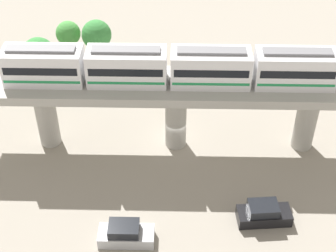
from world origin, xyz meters
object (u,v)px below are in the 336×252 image
Objects in this scene: parked_car_silver at (126,234)px; tree_mid_lot at (68,34)px; parked_car_black at (264,214)px; tree_near_viaduct at (97,35)px; tree_far_corner at (39,54)px; train at (169,67)px.

tree_mid_lot is at bearing 18.42° from parked_car_silver.
tree_mid_lot is (23.63, 19.18, 2.56)m from parked_car_black.
parked_car_black is 0.78× the size of tree_near_viaduct.
tree_far_corner is at bearing 118.61° from tree_near_viaduct.
tree_mid_lot is 0.93× the size of tree_far_corner.
parked_car_black is 30.54m from tree_mid_lot.
tree_far_corner is at bearing 43.03° from parked_car_black.
train reaches higher than tree_near_viaduct.
train is at bearing -126.19° from tree_far_corner.
tree_mid_lot is (25.87, 8.53, 2.56)m from parked_car_silver.
tree_far_corner reaches higher than parked_car_silver.
train reaches higher than parked_car_black.
train is at bearing -148.54° from tree_near_viaduct.
tree_near_viaduct reaches higher than tree_mid_lot.
train is 17.96m from tree_far_corner.
tree_near_viaduct is 6.58m from tree_far_corner.
parked_car_silver is at bearing 96.66° from parked_car_black.
parked_car_black is 27.56m from tree_near_viaduct.
tree_mid_lot is (14.56, 11.53, -5.10)m from train.
tree_far_corner is (19.23, 21.54, 2.52)m from parked_car_black.
parked_car_silver is at bearing 165.16° from train.
tree_mid_lot is (1.26, 3.39, -0.58)m from tree_near_viaduct.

